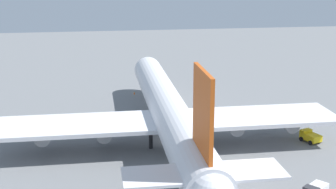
{
  "coord_description": "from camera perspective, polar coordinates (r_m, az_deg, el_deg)",
  "views": [
    {
      "loc": [
        -83.05,
        12.49,
        31.96
      ],
      "look_at": [
        0.0,
        0.0,
        8.77
      ],
      "focal_mm": 52.09,
      "sensor_mm": 36.0,
      "label": 1
    }
  ],
  "objects": [
    {
      "name": "safety_cone_nose",
      "position": [
        120.57,
        -3.97,
        0.18
      ],
      "size": [
        0.43,
        0.43,
        0.62
      ],
      "primitive_type": "cone",
      "color": "orange",
      "rests_on": "ground_plane"
    },
    {
      "name": "ground_plane",
      "position": [
        89.87,
        -0.0,
        -5.4
      ],
      "size": [
        292.77,
        292.77,
        0.0
      ],
      "primitive_type": "plane",
      "color": "slate"
    },
    {
      "name": "cargo_airplane",
      "position": [
        87.61,
        0.04,
        -1.93
      ],
      "size": [
        73.19,
        59.42,
        19.49
      ],
      "color": "silver",
      "rests_on": "ground_plane"
    },
    {
      "name": "catering_truck",
      "position": [
        92.62,
        16.3,
        -4.73
      ],
      "size": [
        4.17,
        3.56,
        2.02
      ],
      "color": "yellow",
      "rests_on": "ground_plane"
    }
  ]
}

